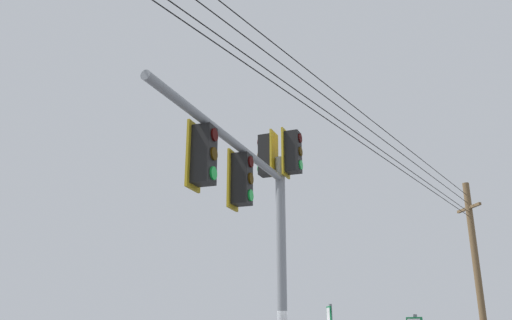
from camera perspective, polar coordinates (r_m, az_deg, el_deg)
name	(u,v)px	position (r m, az deg, el deg)	size (l,w,h in m)	color
signal_mast_assembly	(261,201)	(9.73, 0.54, -4.50)	(0.97, 5.29, 6.25)	gray
utility_pole_wooden	(478,275)	(25.08, 23.24, -11.59)	(1.13, 1.53, 8.56)	brown
overhead_wire_span	(236,37)	(10.83, -2.22, 13.41)	(6.47, 33.59, 1.81)	black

